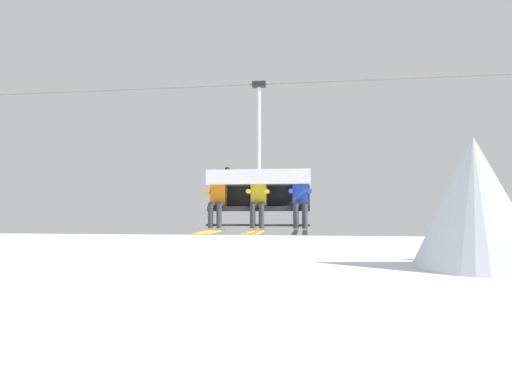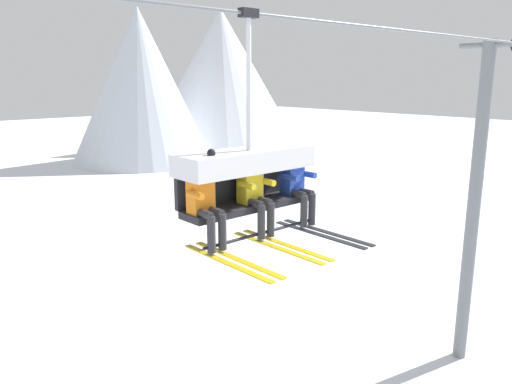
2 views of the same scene
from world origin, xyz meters
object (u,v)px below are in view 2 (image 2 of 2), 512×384
(lift_tower_far, at_px, (475,201))
(skier_yellow, at_px, (256,193))
(chairlift_chair, at_px, (246,169))
(skier_blue, at_px, (298,184))
(skier_orange, at_px, (206,201))

(lift_tower_far, relative_size, skier_yellow, 5.43)
(chairlift_chair, distance_m, skier_blue, 0.94)
(lift_tower_far, bearing_deg, skier_orange, -174.62)
(skier_orange, distance_m, skier_blue, 1.71)
(chairlift_chair, xyz_separation_m, skier_yellow, (-0.00, -0.22, -0.31))
(skier_orange, bearing_deg, chairlift_chair, 14.08)
(skier_blue, bearing_deg, skier_yellow, 180.00)
(skier_orange, bearing_deg, skier_yellow, -0.46)
(skier_orange, distance_m, skier_yellow, 0.85)
(lift_tower_far, xyz_separation_m, skier_blue, (-8.10, -0.93, 1.76))
(lift_tower_far, relative_size, skier_orange, 5.43)
(chairlift_chair, height_order, skier_yellow, chairlift_chair)
(skier_orange, bearing_deg, lift_tower_far, 5.38)
(lift_tower_far, distance_m, skier_orange, 10.01)
(lift_tower_far, bearing_deg, chairlift_chair, -175.46)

